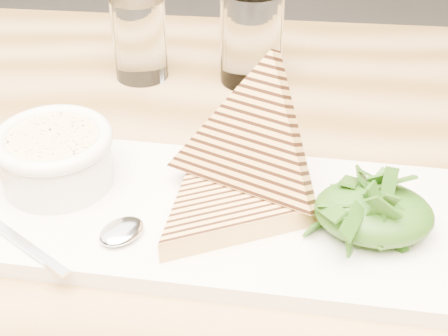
% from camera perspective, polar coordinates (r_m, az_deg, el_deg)
% --- Properties ---
extents(table_top, '(1.29, 0.91, 0.04)m').
position_cam_1_polar(table_top, '(0.71, -4.32, -2.20)').
color(table_top, '#A7804F').
rests_on(table_top, ground).
extents(platter, '(0.44, 0.21, 0.02)m').
position_cam_1_polar(platter, '(0.64, -0.33, -4.07)').
color(platter, white).
rests_on(platter, table_top).
extents(soup_bowl, '(0.11, 0.11, 0.04)m').
position_cam_1_polar(soup_bowl, '(0.67, -13.75, 0.37)').
color(soup_bowl, white).
rests_on(soup_bowl, platter).
extents(soup, '(0.09, 0.09, 0.01)m').
position_cam_1_polar(soup, '(0.66, -14.06, 2.21)').
color(soup, beige).
rests_on(soup, soup_bowl).
extents(bowl_rim, '(0.11, 0.11, 0.01)m').
position_cam_1_polar(bowl_rim, '(0.66, -14.08, 2.35)').
color(bowl_rim, white).
rests_on(bowl_rim, soup_bowl).
extents(sandwich_flat, '(0.23, 0.23, 0.02)m').
position_cam_1_polar(sandwich_flat, '(0.62, 0.16, -3.05)').
color(sandwich_flat, tan).
rests_on(sandwich_flat, platter).
extents(sandwich_lean, '(0.22, 0.21, 0.20)m').
position_cam_1_polar(sandwich_lean, '(0.62, 2.33, 2.05)').
color(sandwich_lean, tan).
rests_on(sandwich_lean, sandwich_flat).
extents(salad_base, '(0.10, 0.08, 0.04)m').
position_cam_1_polar(salad_base, '(0.61, 12.32, -3.63)').
color(salad_base, '#15420E').
rests_on(salad_base, platter).
extents(arugula_pile, '(0.11, 0.10, 0.05)m').
position_cam_1_polar(arugula_pile, '(0.61, 12.40, -3.12)').
color(arugula_pile, '#315816').
rests_on(arugula_pile, platter).
extents(spoon_bowl, '(0.05, 0.05, 0.01)m').
position_cam_1_polar(spoon_bowl, '(0.60, -8.52, -5.22)').
color(spoon_bowl, silver).
rests_on(spoon_bowl, platter).
extents(spoon_handle, '(0.10, 0.06, 0.00)m').
position_cam_1_polar(spoon_handle, '(0.61, -16.20, -6.14)').
color(spoon_handle, silver).
rests_on(spoon_handle, platter).
extents(glass_near, '(0.07, 0.07, 0.10)m').
position_cam_1_polar(glass_near, '(0.87, -7.02, 10.64)').
color(glass_near, white).
rests_on(glass_near, table_top).
extents(glass_far, '(0.08, 0.08, 0.12)m').
position_cam_1_polar(glass_far, '(0.85, 2.31, 10.88)').
color(glass_far, white).
rests_on(glass_far, table_top).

